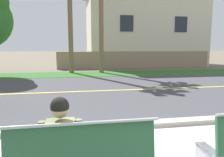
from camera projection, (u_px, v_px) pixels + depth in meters
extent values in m
plane|color=#665B4C|center=(103.00, 85.00, 10.49)|extent=(140.00, 140.00, 0.00)
cube|color=#ADA89E|center=(135.00, 125.00, 4.98)|extent=(44.00, 0.30, 0.11)
cube|color=#424247|center=(108.00, 91.00, 9.03)|extent=(52.00, 8.00, 0.01)
cube|color=#E0CC4C|center=(108.00, 91.00, 9.03)|extent=(48.00, 0.14, 0.01)
cube|color=#2D6026|center=(95.00, 74.00, 14.43)|extent=(48.00, 2.80, 0.02)
cube|color=#285138|center=(82.00, 147.00, 2.47)|extent=(1.71, 0.12, 0.52)
cylinder|color=#9EA0A8|center=(82.00, 123.00, 2.42)|extent=(1.78, 0.04, 0.04)
cylinder|color=#333D56|center=(55.00, 150.00, 2.82)|extent=(0.15, 0.42, 0.15)
cylinder|color=#333D56|center=(69.00, 149.00, 2.85)|extent=(0.15, 0.42, 0.15)
cube|color=#6B7047|center=(61.00, 141.00, 2.62)|extent=(0.34, 0.20, 0.52)
cylinder|color=#6B7047|center=(43.00, 140.00, 2.60)|extent=(0.09, 0.09, 0.46)
cylinder|color=#6B7047|center=(79.00, 137.00, 2.68)|extent=(0.09, 0.09, 0.46)
sphere|color=tan|center=(60.00, 109.00, 2.57)|extent=(0.21, 0.21, 0.21)
sphere|color=black|center=(60.00, 106.00, 2.57)|extent=(0.22, 0.22, 0.22)
cylinder|color=brown|center=(101.00, 21.00, 14.64)|extent=(0.32, 0.32, 7.05)
cylinder|color=brown|center=(70.00, 7.00, 14.35)|extent=(0.32, 0.32, 8.84)
cube|color=gray|center=(136.00, 60.00, 18.26)|extent=(13.00, 0.36, 1.40)
cube|color=beige|center=(142.00, 31.00, 21.25)|extent=(10.55, 6.40, 6.67)
cube|color=#232833|center=(127.00, 23.00, 17.65)|extent=(1.10, 0.06, 1.30)
cube|color=#232833|center=(181.00, 24.00, 18.45)|extent=(1.10, 0.06, 1.30)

